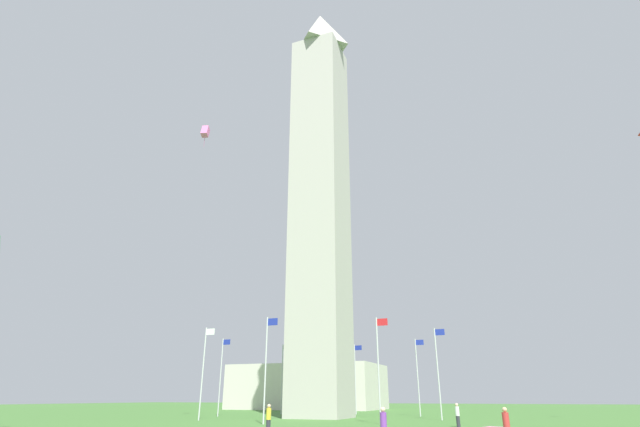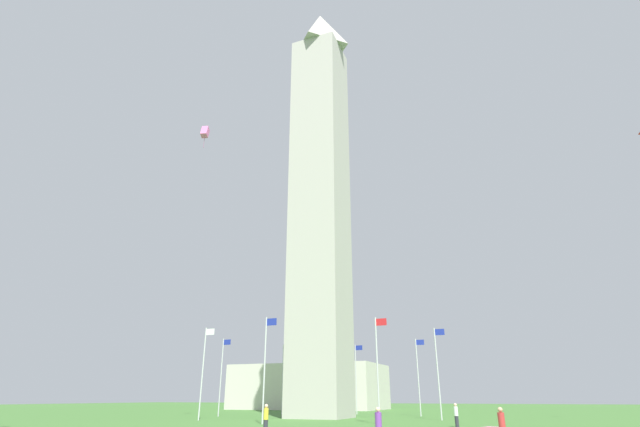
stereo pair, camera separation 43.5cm
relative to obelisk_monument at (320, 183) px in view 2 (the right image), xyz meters
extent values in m
plane|color=#3D6B2D|center=(0.00, 0.00, -28.50)|extent=(260.00, 260.00, 0.00)
cube|color=#B7B2A8|center=(0.00, 0.00, -3.42)|extent=(6.27, 6.27, 50.16)
pyramid|color=#A5A097|center=(0.00, 0.00, 25.08)|extent=(6.27, 6.27, 6.84)
cylinder|color=silver|center=(13.20, 0.00, -23.96)|extent=(0.14, 0.14, 9.08)
cube|color=#1E2D99|center=(13.75, 0.00, -19.87)|extent=(1.00, 0.03, 0.64)
cylinder|color=silver|center=(9.34, 9.34, -23.96)|extent=(0.14, 0.14, 9.08)
cube|color=#1E2D99|center=(9.89, 9.34, -19.87)|extent=(1.00, 0.03, 0.64)
cylinder|color=silver|center=(0.00, 13.20, -23.96)|extent=(0.14, 0.14, 9.08)
cube|color=#1E2D99|center=(0.55, 13.20, -19.87)|extent=(1.00, 0.03, 0.64)
cylinder|color=silver|center=(-9.34, 9.34, -23.96)|extent=(0.14, 0.14, 9.08)
cube|color=white|center=(-8.79, 9.34, -19.87)|extent=(1.00, 0.03, 0.64)
cylinder|color=silver|center=(-13.20, 0.00, -23.96)|extent=(0.14, 0.14, 9.08)
cube|color=#1E2D99|center=(-12.65, 0.00, -19.87)|extent=(1.00, 0.03, 0.64)
cylinder|color=silver|center=(-9.34, -9.34, -23.96)|extent=(0.14, 0.14, 9.08)
cube|color=white|center=(-8.79, -9.34, -19.87)|extent=(1.00, 0.03, 0.64)
cylinder|color=silver|center=(0.00, -13.20, -23.96)|extent=(0.14, 0.14, 9.08)
cube|color=#1E2D99|center=(0.55, -13.20, -19.87)|extent=(1.00, 0.03, 0.64)
cylinder|color=silver|center=(9.34, -9.34, -23.96)|extent=(0.14, 0.14, 9.08)
cube|color=red|center=(9.89, -9.34, -19.87)|extent=(1.00, 0.03, 0.64)
cylinder|color=#2D2D38|center=(16.05, -11.21, -28.10)|extent=(0.29, 0.29, 0.80)
cylinder|color=white|center=(16.05, -11.21, -27.36)|extent=(0.32, 0.32, 0.69)
sphere|color=beige|center=(16.05, -11.21, -26.89)|extent=(0.24, 0.24, 0.24)
cylinder|color=purple|center=(14.49, -28.19, -27.36)|extent=(0.32, 0.32, 0.69)
sphere|color=beige|center=(14.49, -28.19, -26.89)|extent=(0.24, 0.24, 0.24)
cylinder|color=red|center=(20.00, -25.76, -27.36)|extent=(0.32, 0.32, 0.68)
sphere|color=tan|center=(20.00, -25.76, -26.90)|extent=(0.24, 0.24, 0.24)
cylinder|color=#2D2D38|center=(5.35, -22.58, -28.10)|extent=(0.29, 0.29, 0.80)
cylinder|color=yellow|center=(5.35, -22.58, -27.35)|extent=(0.32, 0.32, 0.71)
sphere|color=beige|center=(5.35, -22.58, -26.87)|extent=(0.24, 0.24, 0.24)
cube|color=pink|center=(-10.07, -11.99, 3.37)|extent=(1.06, 1.32, 1.53)
cylinder|color=#A44A79|center=(-10.07, -11.99, 2.16)|extent=(0.04, 0.04, 1.81)
cube|color=beige|center=(-16.88, 36.21, -24.53)|extent=(27.63, 15.88, 7.95)
cube|color=pink|center=(18.57, -10.53, -28.50)|extent=(1.89, 2.15, 0.01)
camera|label=1|loc=(20.79, -52.40, -26.32)|focal=26.40mm
camera|label=2|loc=(21.19, -52.24, -26.32)|focal=26.40mm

